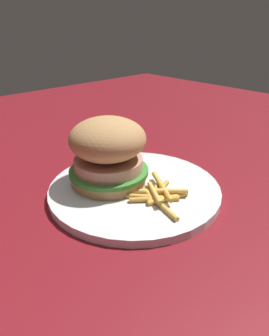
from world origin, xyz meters
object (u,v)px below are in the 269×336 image
Objects in this scene: fries_pile at (158,194)px; napkin at (111,136)px; plate at (135,189)px; fork at (110,135)px; sandwich at (108,151)px.

fries_pile is 0.93× the size of napkin.
plate is 1.50× the size of fork.
plate is 2.36× the size of napkin.
fork is at bearing -9.40° from napkin.
fork is (-0.13, -0.27, -0.01)m from fries_pile.
plate is 2.14× the size of sandwich.
napkin is 0.63× the size of fork.
sandwich reaches higher than plate.
fries_pile is (-0.02, 0.08, -0.05)m from sandwich.
fries_pile is at bearing 90.77° from plate.
sandwich is at bearing 50.44° from napkin.
plate is 0.26m from fork.
plate is at bearing 118.89° from sandwich.
fork is at bearing -115.78° from fries_pile.
sandwich is (0.02, -0.04, 0.06)m from plate.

